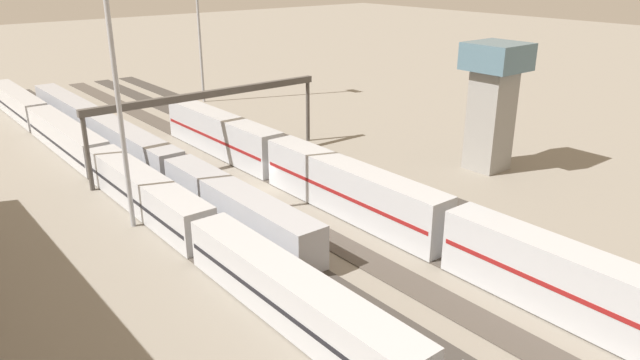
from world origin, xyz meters
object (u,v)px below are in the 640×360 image
Objects in this scene: control_tower at (493,97)px; train_on_track_2 at (350,189)px; train_on_track_5 at (145,193)px; train_on_track_4 at (131,146)px; light_mast_1 at (109,23)px; signal_gantry at (209,101)px.

train_on_track_2 is at bearing 89.98° from control_tower.
train_on_track_2 is (-12.89, -15.00, 0.62)m from train_on_track_5.
light_mast_1 reaches higher than train_on_track_4.
light_mast_1 is 41.40m from control_tower.
train_on_track_5 is at bearing 49.32° from train_on_track_2.
control_tower is (-12.90, -36.50, 6.49)m from train_on_track_5.
signal_gantry is 2.05× the size of control_tower.
signal_gantry is (9.22, -12.50, 5.56)m from train_on_track_5.
train_on_track_2 is 4.89× the size of control_tower.
train_on_track_5 is 3.99× the size of signal_gantry.
signal_gantry is at bearing -53.59° from train_on_track_5.
control_tower is (-0.01, -21.50, 5.87)m from train_on_track_2.
light_mast_1 is at bearing 58.51° from train_on_track_2.
light_mast_1 is 21.59m from signal_gantry.
light_mast_1 is at bearing 157.77° from train_on_track_4.
train_on_track_5 is 19.79m from train_on_track_2.
train_on_track_5 is 16.50m from signal_gantry.
control_tower is (-22.12, -24.00, 0.93)m from signal_gantry.
train_on_track_4 is at bearing -17.79° from train_on_track_5.
train_on_track_2 is 25.62m from light_mast_1.
train_on_track_4 is 2.38× the size of signal_gantry.
train_on_track_4 and train_on_track_5 have the same top height.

